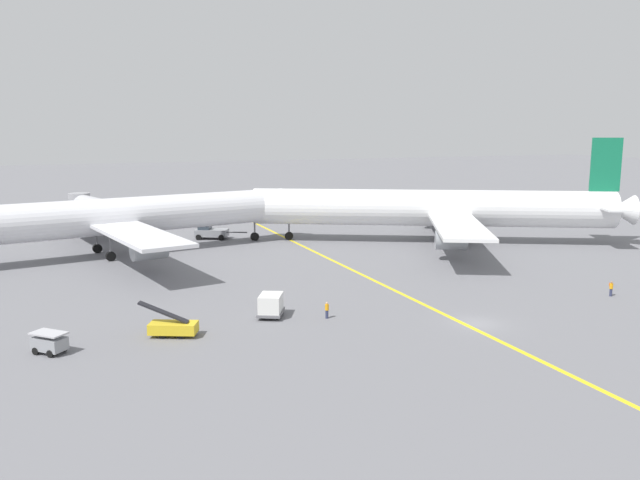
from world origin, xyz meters
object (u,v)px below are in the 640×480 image
Objects in this scene: airliner_at_gate_left at (123,216)px; gse_baggage_cart_near_cluster at (49,343)px; pushback_tug at (211,232)px; gse_belt_loader_portside at (173,327)px; ground_crew_ramp_agent_by_cones at (327,310)px; gse_container_dolly_flat at (271,305)px; airliner_being_pushed at (433,208)px; jet_bridge at (96,207)px; ground_crew_wing_walker_right at (611,289)px.

gse_baggage_cart_near_cluster is at bearing -104.25° from airliner_at_gate_left.
airliner_at_gate_left is 16.91m from pushback_tug.
ground_crew_ramp_agent_by_cones is (14.16, -0.37, -0.01)m from gse_belt_loader_portside.
gse_baggage_cart_near_cluster is 23.85m from ground_crew_ramp_agent_by_cones.
gse_container_dolly_flat is at bearing -96.31° from pushback_tug.
jet_bridge is at bearing 145.24° from airliner_being_pushed.
airliner_being_pushed is (45.32, -8.41, -0.10)m from airliner_at_gate_left.
gse_baggage_cart_near_cluster is 54.84m from ground_crew_wing_walker_right.
airliner_at_gate_left reaches higher than pushback_tug.
airliner_being_pushed is at bearing -10.52° from airliner_at_gate_left.
ground_crew_wing_walker_right is at bearing -59.49° from pushback_tug.
ground_crew_wing_walker_right is 1.02× the size of ground_crew_ramp_agent_by_cones.
airliner_being_pushed reaches higher than ground_crew_wing_walker_right.
gse_belt_loader_portside is 14.17m from ground_crew_ramp_agent_by_cones.
pushback_tug is 0.36× the size of jet_bridge.
ground_crew_ramp_agent_by_cones is (-30.82, 4.41, -0.02)m from ground_crew_wing_walker_right.
ground_crew_wing_walker_right is (30.51, -51.77, -0.33)m from pushback_tug.
ground_crew_ramp_agent_by_cones is (13.88, -39.19, -4.61)m from airliner_at_gate_left.
airliner_being_pushed is 11.21× the size of gse_belt_loader_portside.
airliner_at_gate_left reaches higher than ground_crew_ramp_agent_by_cones.
pushback_tug is 2.62× the size of gse_baggage_cart_near_cluster.
gse_container_dolly_flat is at bearing -141.95° from airliner_being_pushed.
gse_container_dolly_flat is at bearing 168.93° from ground_crew_wing_walker_right.
jet_bridge is at bearing 100.44° from gse_container_dolly_flat.
airliner_being_pushed is 2.53× the size of jet_bridge.
airliner_at_gate_left is at bearing 169.48° from airliner_being_pushed.
gse_baggage_cart_near_cluster is at bearing 175.48° from ground_crew_wing_walker_right.
ground_crew_ramp_agent_by_cones is at bearing -70.50° from airliner_at_gate_left.
pushback_tug is 47.36m from ground_crew_ramp_agent_by_cones.
gse_baggage_cart_near_cluster is at bearing -116.98° from pushback_tug.
ground_crew_wing_walker_right is at bearing -6.06° from gse_belt_loader_portside.
gse_container_dolly_flat is 2.46× the size of ground_crew_ramp_agent_by_cones.
airliner_being_pushed is at bearing 38.05° from gse_container_dolly_flat.
gse_belt_loader_portside is at bearing -90.43° from airliner_at_gate_left.
airliner_at_gate_left is 35.11× the size of ground_crew_ramp_agent_by_cones.
airliner_at_gate_left is 11.10× the size of gse_belt_loader_portside.
airliner_being_pushed is 34.71× the size of ground_crew_wing_walker_right.
airliner_at_gate_left is 46.09m from airliner_being_pushed.
airliner_at_gate_left reaches higher than jet_bridge.
gse_belt_loader_portside is (-45.61, -30.41, -4.49)m from airliner_being_pushed.
ground_crew_wing_walker_right is at bearing -55.52° from jet_bridge.
jet_bridge is at bearing 94.76° from airliner_at_gate_left.
pushback_tug reaches higher than ground_crew_ramp_agent_by_cones.
jet_bridge is (-11.26, 61.11, 2.96)m from gse_container_dolly_flat.
gse_container_dolly_flat is (-4.96, -44.83, 0.01)m from pushback_tug.
ground_crew_wing_walker_right is 82.61m from jet_bridge.
jet_bridge reaches higher than gse_container_dolly_flat.
pushback_tug is 45.10m from gse_container_dolly_flat.
airliner_being_pushed is at bearing 29.17° from gse_baggage_cart_near_cluster.
gse_container_dolly_flat is at bearing 7.77° from gse_baggage_cart_near_cluster.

